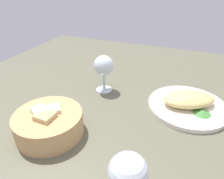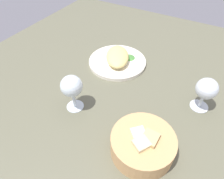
# 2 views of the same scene
# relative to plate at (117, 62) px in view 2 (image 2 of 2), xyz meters

# --- Properties ---
(ground_plane) EXTENTS (1.40, 1.40, 0.02)m
(ground_plane) POSITION_rel_plate_xyz_m (0.14, 0.13, -0.02)
(ground_plane) COLOR #5D5C48
(plate) EXTENTS (0.24, 0.24, 0.01)m
(plate) POSITION_rel_plate_xyz_m (0.00, 0.00, 0.00)
(plate) COLOR white
(plate) RESTS_ON ground_plane
(omelette) EXTENTS (0.18, 0.16, 0.04)m
(omelette) POSITION_rel_plate_xyz_m (0.00, 0.00, 0.03)
(omelette) COLOR #DBC473
(omelette) RESTS_ON plate
(lettuce_garnish) EXTENTS (0.05, 0.05, 0.01)m
(lettuce_garnish) POSITION_rel_plate_xyz_m (-0.04, 0.03, 0.01)
(lettuce_garnish) COLOR #48893C
(lettuce_garnish) RESTS_ON plate
(bread_basket) EXTENTS (0.17, 0.17, 0.07)m
(bread_basket) POSITION_rel_plate_xyz_m (0.32, 0.25, 0.03)
(bread_basket) COLOR tan
(bread_basket) RESTS_ON ground_plane
(wine_glass_near) EXTENTS (0.07, 0.07, 0.13)m
(wine_glass_near) POSITION_rel_plate_xyz_m (0.28, -0.01, 0.08)
(wine_glass_near) COLOR silver
(wine_glass_near) RESTS_ON ground_plane
(wine_glass_far) EXTENTS (0.07, 0.07, 0.12)m
(wine_glass_far) POSITION_rel_plate_xyz_m (0.08, 0.36, 0.07)
(wine_glass_far) COLOR silver
(wine_glass_far) RESTS_ON ground_plane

